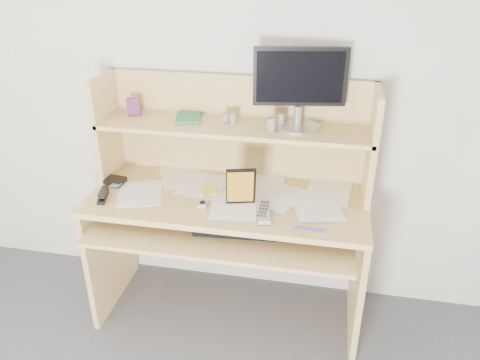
% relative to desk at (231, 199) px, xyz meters
% --- Properties ---
extents(back_wall, '(3.60, 0.04, 2.50)m').
position_rel_desk_xyz_m(back_wall, '(0.00, 0.24, 0.56)').
color(back_wall, silver).
rests_on(back_wall, floor).
extents(desk, '(1.40, 0.70, 1.30)m').
position_rel_desk_xyz_m(desk, '(0.00, 0.00, 0.00)').
color(desk, tan).
rests_on(desk, floor).
extents(paper_clutter, '(1.32, 0.54, 0.01)m').
position_rel_desk_xyz_m(paper_clutter, '(0.00, -0.08, 0.06)').
color(paper_clutter, white).
rests_on(paper_clutter, desk).
extents(keyboard, '(0.48, 0.20, 0.03)m').
position_rel_desk_xyz_m(keyboard, '(0.10, -0.22, -0.03)').
color(keyboard, black).
rests_on(keyboard, desk).
extents(tv_remote, '(0.10, 0.21, 0.02)m').
position_rel_desk_xyz_m(tv_remote, '(0.20, -0.22, 0.07)').
color(tv_remote, '#9C9D98').
rests_on(tv_remote, paper_clutter).
extents(flip_phone, '(0.05, 0.08, 0.02)m').
position_rel_desk_xyz_m(flip_phone, '(-0.10, -0.19, 0.07)').
color(flip_phone, silver).
rests_on(flip_phone, paper_clutter).
extents(stapler, '(0.07, 0.14, 0.04)m').
position_rel_desk_xyz_m(stapler, '(-0.61, -0.22, 0.08)').
color(stapler, black).
rests_on(stapler, paper_clutter).
extents(wallet, '(0.11, 0.09, 0.03)m').
position_rel_desk_xyz_m(wallet, '(-0.62, -0.05, 0.07)').
color(wallet, black).
rests_on(wallet, paper_clutter).
extents(sticky_note_pad, '(0.10, 0.10, 0.01)m').
position_rel_desk_xyz_m(sticky_note_pad, '(-0.11, -0.05, 0.06)').
color(sticky_note_pad, '#F9F141').
rests_on(sticky_note_pad, desk).
extents(digital_camera, '(0.10, 0.06, 0.06)m').
position_rel_desk_xyz_m(digital_camera, '(0.07, 0.01, 0.09)').
color(digital_camera, '#A7A7A9').
rests_on(digital_camera, paper_clutter).
extents(game_case, '(0.14, 0.05, 0.20)m').
position_rel_desk_xyz_m(game_case, '(0.08, -0.15, 0.16)').
color(game_case, black).
rests_on(game_case, paper_clutter).
extents(blue_pen, '(0.14, 0.01, 0.01)m').
position_rel_desk_xyz_m(blue_pen, '(0.43, -0.31, 0.07)').
color(blue_pen, '#183CBA').
rests_on(blue_pen, paper_clutter).
extents(card_box, '(0.07, 0.03, 0.10)m').
position_rel_desk_xyz_m(card_box, '(-0.54, 0.11, 0.43)').
color(card_box, maroon).
rests_on(card_box, desk).
extents(shelf_book, '(0.16, 0.19, 0.02)m').
position_rel_desk_xyz_m(shelf_book, '(-0.25, 0.11, 0.40)').
color(shelf_book, '#348455').
rests_on(shelf_book, desk).
extents(chip_stack_a, '(0.05, 0.05, 0.05)m').
position_rel_desk_xyz_m(chip_stack_a, '(-0.01, 0.10, 0.41)').
color(chip_stack_a, black).
rests_on(chip_stack_a, desk).
extents(chip_stack_b, '(0.04, 0.04, 0.07)m').
position_rel_desk_xyz_m(chip_stack_b, '(0.20, 0.02, 0.42)').
color(chip_stack_b, white).
rests_on(chip_stack_b, desk).
extents(chip_stack_c, '(0.04, 0.04, 0.05)m').
position_rel_desk_xyz_m(chip_stack_c, '(-0.05, 0.10, 0.41)').
color(chip_stack_c, black).
rests_on(chip_stack_c, desk).
extents(chip_stack_d, '(0.05, 0.05, 0.07)m').
position_rel_desk_xyz_m(chip_stack_d, '(0.23, 0.10, 0.42)').
color(chip_stack_d, white).
rests_on(chip_stack_d, desk).
extents(monitor, '(0.45, 0.23, 0.39)m').
position_rel_desk_xyz_m(monitor, '(0.32, 0.11, 0.59)').
color(monitor, '#B0B1B5').
rests_on(monitor, desk).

